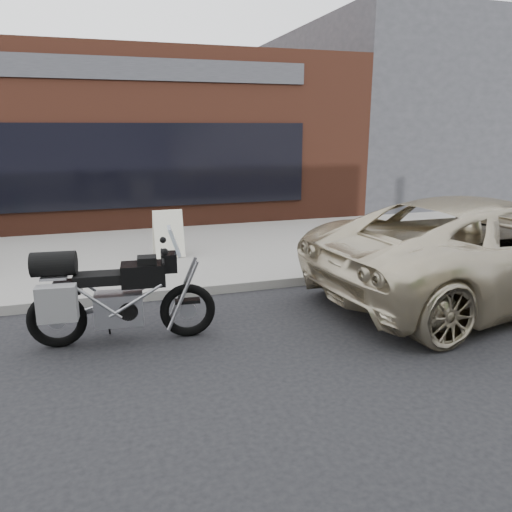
{
  "coord_description": "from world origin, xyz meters",
  "views": [
    {
      "loc": [
        -2.18,
        -3.44,
        2.63
      ],
      "look_at": [
        -0.13,
        3.05,
        0.85
      ],
      "focal_mm": 35.0,
      "sensor_mm": 36.0,
      "label": 1
    }
  ],
  "objects": [
    {
      "name": "ground",
      "position": [
        0.0,
        0.0,
        0.0
      ],
      "size": [
        120.0,
        120.0,
        0.0
      ],
      "primitive_type": "plane",
      "color": "black",
      "rests_on": "ground"
    },
    {
      "name": "near_sidewalk",
      "position": [
        0.0,
        7.0,
        0.07
      ],
      "size": [
        44.0,
        6.0,
        0.15
      ],
      "primitive_type": "cube",
      "color": "gray",
      "rests_on": "ground"
    },
    {
      "name": "storefront",
      "position": [
        -2.0,
        13.98,
        2.25
      ],
      "size": [
        14.0,
        10.07,
        4.5
      ],
      "color": "#4F2619",
      "rests_on": "ground"
    },
    {
      "name": "neighbour_building",
      "position": [
        10.0,
        14.0,
        3.0
      ],
      "size": [
        10.0,
        10.0,
        6.0
      ],
      "primitive_type": "cube",
      "color": "#2D2E33",
      "rests_on": "ground"
    },
    {
      "name": "motorcycle",
      "position": [
        -2.15,
        2.59,
        0.62
      ],
      "size": [
        2.29,
        0.74,
        1.45
      ],
      "rotation": [
        0.0,
        0.0,
        -0.1
      ],
      "color": "black",
      "rests_on": "ground"
    },
    {
      "name": "minivan",
      "position": [
        3.5,
        2.6,
        0.79
      ],
      "size": [
        5.97,
        3.25,
        1.59
      ],
      "primitive_type": "imported",
      "rotation": [
        0.0,
        0.0,
        1.68
      ],
      "color": "beige",
      "rests_on": "ground"
    },
    {
      "name": "sandwich_sign",
      "position": [
        -0.95,
        6.16,
        0.6
      ],
      "size": [
        0.57,
        0.53,
        0.91
      ],
      "rotation": [
        0.0,
        0.0,
        0.01
      ],
      "color": "white",
      "rests_on": "near_sidewalk"
    }
  ]
}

